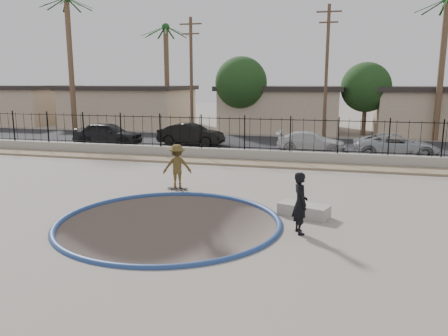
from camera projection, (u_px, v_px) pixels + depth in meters
ground at (250, 173)px, 26.13m from camera, size 120.00×120.00×2.20m
bowl_pit at (169, 222)px, 13.58m from camera, size 6.84×6.84×1.80m
coping_ring at (169, 222)px, 13.58m from camera, size 7.04×7.04×0.20m
rock_strip at (240, 163)px, 23.25m from camera, size 42.00×1.60×0.11m
retaining_wall at (244, 155)px, 24.24m from camera, size 42.00×0.45×0.60m
fence at (245, 133)px, 24.01m from camera, size 40.00×0.04×1.80m
street at (264, 144)px, 30.66m from camera, size 90.00×8.00×0.04m
house_west_far at (18, 104)px, 46.20m from camera, size 10.60×8.60×3.90m
house_west at (130, 106)px, 43.00m from camera, size 11.60×8.60×3.90m
house_center at (282, 108)px, 39.30m from camera, size 10.60×8.60×3.90m
palm_left at (69, 37)px, 36.15m from camera, size 2.30×2.30×11.30m
palm_mid at (166, 54)px, 38.47m from camera, size 2.30×2.30×9.30m
palm_right at (444, 38)px, 31.02m from camera, size 2.30×2.30×10.30m
utility_pole_left at (191, 76)px, 33.12m from camera, size 1.70×0.24×9.00m
utility_pole_mid at (326, 72)px, 30.61m from camera, size 1.70×0.24×9.50m
street_tree_left at (241, 83)px, 36.28m from camera, size 4.32×4.32×6.36m
street_tree_mid at (366, 87)px, 34.83m from camera, size 3.96×3.96×5.83m
skater at (177, 168)px, 17.50m from camera, size 1.29×1.01×1.76m
skateboard at (178, 188)px, 17.66m from camera, size 0.83×0.25×0.07m
videographer at (300, 203)px, 12.44m from camera, size 0.65×0.77×1.80m
concrete_ledge at (304, 210)px, 14.17m from camera, size 1.74×1.17×0.40m
car_a at (108, 134)px, 29.58m from camera, size 4.72×2.11×1.58m
car_b at (191, 134)px, 29.66m from camera, size 4.49×1.64×1.47m
car_c at (311, 142)px, 27.02m from camera, size 4.24×1.75×1.23m
car_d at (396, 145)px, 25.07m from camera, size 4.86×2.53×1.31m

